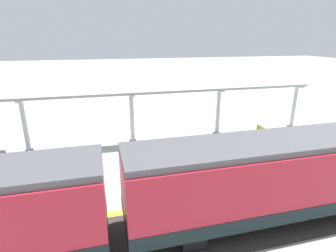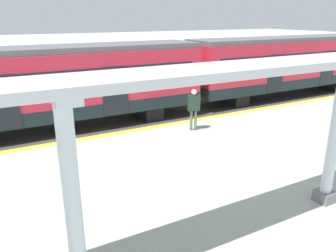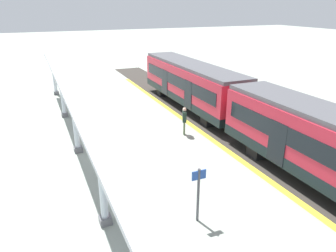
{
  "view_description": "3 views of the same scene",
  "coord_description": "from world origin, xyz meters",
  "px_view_note": "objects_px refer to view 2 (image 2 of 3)",
  "views": [
    {
      "loc": [
        -13.76,
        1.98,
        7.1
      ],
      "look_at": [
        0.86,
        -1.83,
        2.11
      ],
      "focal_mm": 28.28,
      "sensor_mm": 36.0,
      "label": 1
    },
    {
      "loc": [
        8.5,
        -7.3,
        4.64
      ],
      "look_at": [
        -0.66,
        -2.32,
        1.18
      ],
      "focal_mm": 35.58,
      "sensor_mm": 36.0,
      "label": 2
    },
    {
      "loc": [
        5.41,
        16.57,
        7.63
      ],
      "look_at": [
        -0.38,
        3.11,
        2.01
      ],
      "focal_mm": 33.92,
      "sensor_mm": 36.0,
      "label": 3
    }
  ],
  "objects_px": {
    "train_far_carriage": "(286,65)",
    "passenger_waiting_near_edge": "(194,105)",
    "canopy_pillar_second": "(72,201)",
    "train_near_carriage": "(56,87)",
    "canopy_pillar_third": "(335,136)"
  },
  "relations": [
    {
      "from": "train_far_carriage",
      "to": "passenger_waiting_near_edge",
      "type": "height_order",
      "value": "train_far_carriage"
    },
    {
      "from": "canopy_pillar_third",
      "to": "passenger_waiting_near_edge",
      "type": "bearing_deg",
      "value": 179.38
    },
    {
      "from": "canopy_pillar_third",
      "to": "passenger_waiting_near_edge",
      "type": "relative_size",
      "value": 2.05
    },
    {
      "from": "train_far_carriage",
      "to": "canopy_pillar_second",
      "type": "xyz_separation_m",
      "value": [
        9.44,
        -14.88,
        0.01
      ]
    },
    {
      "from": "train_far_carriage",
      "to": "canopy_pillar_second",
      "type": "bearing_deg",
      "value": -57.61
    },
    {
      "from": "passenger_waiting_near_edge",
      "to": "canopy_pillar_third",
      "type": "bearing_deg",
      "value": -0.62
    },
    {
      "from": "train_far_carriage",
      "to": "passenger_waiting_near_edge",
      "type": "distance_m",
      "value": 8.93
    },
    {
      "from": "canopy_pillar_third",
      "to": "passenger_waiting_near_edge",
      "type": "height_order",
      "value": "canopy_pillar_third"
    },
    {
      "from": "train_near_carriage",
      "to": "canopy_pillar_third",
      "type": "distance_m",
      "value": 10.62
    },
    {
      "from": "train_near_carriage",
      "to": "canopy_pillar_second",
      "type": "bearing_deg",
      "value": -9.24
    },
    {
      "from": "train_near_carriage",
      "to": "train_far_carriage",
      "type": "distance_m",
      "value": 13.34
    },
    {
      "from": "train_near_carriage",
      "to": "canopy_pillar_second",
      "type": "xyz_separation_m",
      "value": [
        9.44,
        -1.54,
        0.01
      ]
    },
    {
      "from": "train_near_carriage",
      "to": "canopy_pillar_third",
      "type": "xyz_separation_m",
      "value": [
        9.44,
        4.87,
        0.01
      ]
    },
    {
      "from": "train_far_carriage",
      "to": "canopy_pillar_third",
      "type": "height_order",
      "value": "canopy_pillar_third"
    },
    {
      "from": "train_near_carriage",
      "to": "train_far_carriage",
      "type": "bearing_deg",
      "value": 90.0
    }
  ]
}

